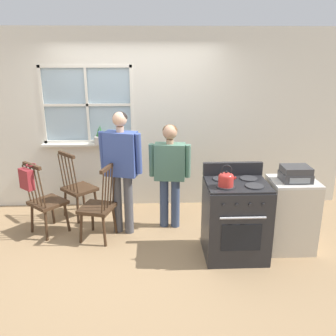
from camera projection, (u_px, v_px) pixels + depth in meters
name	position (u px, v px, depth m)	size (l,w,h in m)	color
ground_plane	(135.00, 246.00, 4.75)	(16.00, 16.00, 0.00)	#937551
wall_back	(140.00, 122.00, 5.68)	(6.40, 0.16, 2.70)	silver
chair_by_window	(46.00, 202.00, 4.98)	(0.58, 0.58, 1.01)	#3D2819
chair_near_wall	(99.00, 207.00, 4.82)	(0.51, 0.52, 1.01)	#3D2819
chair_center_cluster	(78.00, 189.00, 5.47)	(0.58, 0.58, 1.01)	#3D2819
person_elderly_left	(121.00, 163.00, 4.83)	(0.57, 0.31, 1.65)	#4C4C51
person_teen_center	(170.00, 167.00, 5.03)	(0.57, 0.26, 1.45)	#384766
stove	(235.00, 219.00, 4.43)	(0.72, 0.68, 1.08)	#232326
kettle	(226.00, 179.00, 4.13)	(0.21, 0.17, 0.25)	red
potted_plant	(100.00, 138.00, 5.64)	(0.16, 0.16, 0.30)	beige
handbag	(27.00, 179.00, 4.69)	(0.25, 0.25, 0.31)	maroon
side_counter	(290.00, 215.00, 4.59)	(0.55, 0.50, 0.90)	beige
stereo	(296.00, 174.00, 4.41)	(0.34, 0.29, 0.18)	#38383A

